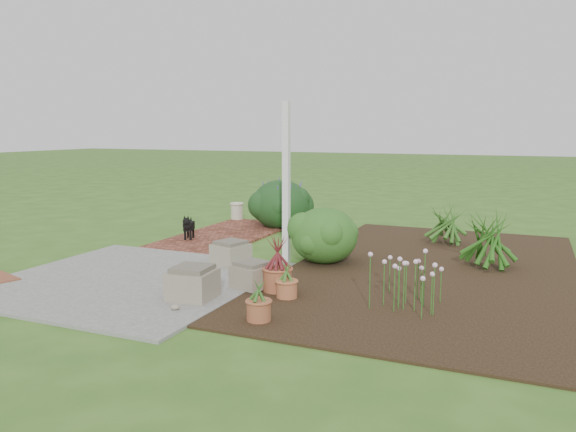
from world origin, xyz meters
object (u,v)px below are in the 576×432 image
at_px(cream_ceramic_urn, 237,211).
at_px(evergreen_shrub, 324,234).
at_px(black_dog, 188,226).
at_px(stone_trough_near, 193,284).

relative_size(cream_ceramic_urn, evergreen_shrub, 0.35).
bearing_deg(evergreen_shrub, cream_ceramic_urn, 136.09).
distance_m(black_dog, evergreen_shrub, 3.00).
xyz_separation_m(stone_trough_near, black_dog, (-2.10, 3.12, 0.09)).
distance_m(black_dog, cream_ceramic_urn, 2.47).
distance_m(stone_trough_near, cream_ceramic_urn, 6.07).
relative_size(stone_trough_near, evergreen_shrub, 0.50).
height_order(black_dog, evergreen_shrub, evergreen_shrub).
height_order(stone_trough_near, cream_ceramic_urn, cream_ceramic_urn).
height_order(stone_trough_near, evergreen_shrub, evergreen_shrub).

